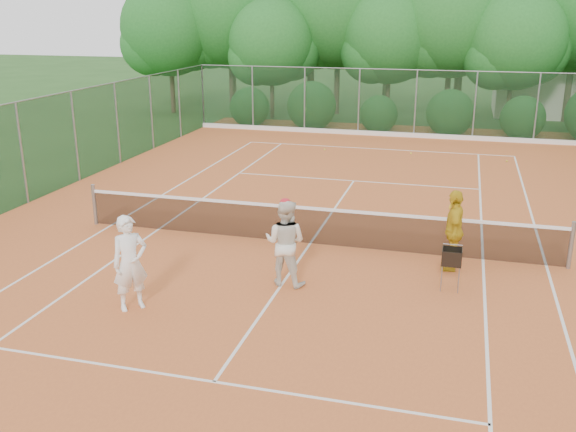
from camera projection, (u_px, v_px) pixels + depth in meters
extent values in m
plane|color=#244B1B|center=(310.00, 245.00, 15.83)|extent=(120.00, 120.00, 0.00)
cube|color=#CC652F|center=(310.00, 244.00, 15.82)|extent=(18.00, 36.00, 0.02)
cube|color=beige|center=(571.00, 88.00, 35.15)|extent=(8.00, 5.00, 3.00)
cylinder|color=gray|center=(95.00, 204.00, 17.15)|extent=(0.10, 0.10, 1.10)
cylinder|color=gray|center=(571.00, 245.00, 14.16)|extent=(0.10, 0.10, 1.10)
cube|color=black|center=(310.00, 226.00, 15.68)|extent=(11.87, 0.03, 0.86)
cube|color=white|center=(310.00, 208.00, 15.54)|extent=(11.87, 0.04, 0.07)
imported|color=white|center=(130.00, 263.00, 12.14)|extent=(0.79, 0.80, 1.87)
imported|color=silver|center=(285.00, 242.00, 13.26)|extent=(0.96, 0.79, 1.84)
ellipsoid|color=red|center=(285.00, 202.00, 12.99)|extent=(0.22, 0.22, 0.14)
imported|color=gold|center=(454.00, 230.00, 14.04)|extent=(0.47, 1.08, 1.82)
cylinder|color=gray|center=(441.00, 279.00, 13.07)|extent=(0.02, 0.02, 0.56)
cylinder|color=gray|center=(459.00, 274.00, 13.30)|extent=(0.02, 0.02, 0.56)
cube|color=black|center=(452.00, 257.00, 13.05)|extent=(0.38, 0.38, 0.32)
sphere|color=#BDCC2F|center=(325.00, 149.00, 26.47)|extent=(0.07, 0.07, 0.07)
sphere|color=yellow|center=(411.00, 153.00, 25.75)|extent=(0.07, 0.07, 0.07)
sphere|color=gold|center=(507.00, 161.00, 24.42)|extent=(0.07, 0.07, 0.07)
cube|color=white|center=(376.00, 149.00, 26.74)|extent=(11.03, 0.06, 0.01)
cube|color=white|center=(111.00, 225.00, 17.20)|extent=(0.06, 23.77, 0.01)
cube|color=white|center=(546.00, 266.00, 14.44)|extent=(0.06, 23.77, 0.01)
cube|color=white|center=(158.00, 230.00, 16.85)|extent=(0.06, 23.77, 0.01)
cube|color=white|center=(483.00, 260.00, 14.79)|extent=(0.06, 23.77, 0.01)
cube|color=white|center=(354.00, 181.00, 21.70)|extent=(8.23, 0.06, 0.01)
cube|color=white|center=(214.00, 382.00, 9.94)|extent=(8.23, 0.06, 0.01)
cube|color=white|center=(310.00, 244.00, 15.82)|extent=(0.06, 12.80, 0.01)
cube|color=#19381E|center=(387.00, 103.00, 29.14)|extent=(18.00, 0.02, 3.00)
cylinder|color=gray|center=(203.00, 96.00, 31.40)|extent=(0.07, 0.07, 3.00)
cylinder|color=gray|center=(203.00, 96.00, 31.40)|extent=(0.07, 0.07, 3.00)
cylinder|color=brown|center=(172.00, 79.00, 35.85)|extent=(0.26, 0.26, 3.75)
sphere|color=#1F5F20|center=(169.00, 27.00, 35.00)|extent=(5.25, 5.25, 5.25)
cylinder|color=brown|center=(232.00, 72.00, 36.37)|extent=(0.30, 0.30, 4.40)
sphere|color=#1F5F20|center=(230.00, 12.00, 35.38)|extent=(6.16, 6.16, 6.16)
cylinder|color=brown|center=(272.00, 88.00, 33.97)|extent=(0.22, 0.22, 3.20)
sphere|color=#1F5F20|center=(272.00, 42.00, 33.24)|extent=(4.48, 4.48, 4.48)
cylinder|color=brown|center=(337.00, 73.00, 35.31)|extent=(0.31, 0.31, 4.50)
sphere|color=#1F5F20|center=(339.00, 9.00, 34.29)|extent=(6.30, 6.30, 6.30)
cylinder|color=brown|center=(388.00, 87.00, 33.33)|extent=(0.24, 0.24, 3.50)
sphere|color=#1F5F20|center=(390.00, 35.00, 32.54)|extent=(4.90, 4.90, 4.90)
cylinder|color=brown|center=(448.00, 81.00, 32.94)|extent=(0.28, 0.28, 4.10)
sphere|color=#1F5F20|center=(453.00, 20.00, 32.02)|extent=(5.74, 5.74, 5.74)
cylinder|color=brown|center=(510.00, 93.00, 31.19)|extent=(0.23, 0.23, 3.40)
sphere|color=#1F5F20|center=(515.00, 39.00, 30.43)|extent=(4.76, 4.76, 4.76)
cylinder|color=brown|center=(570.00, 76.00, 32.73)|extent=(0.32, 0.32, 4.65)
cone|color=brown|center=(311.00, 11.00, 34.69)|extent=(0.44, 0.44, 11.00)
cone|color=brown|center=(463.00, 21.00, 32.38)|extent=(0.44, 0.44, 10.00)
cone|color=brown|center=(545.00, 1.00, 32.90)|extent=(0.44, 0.44, 12.00)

